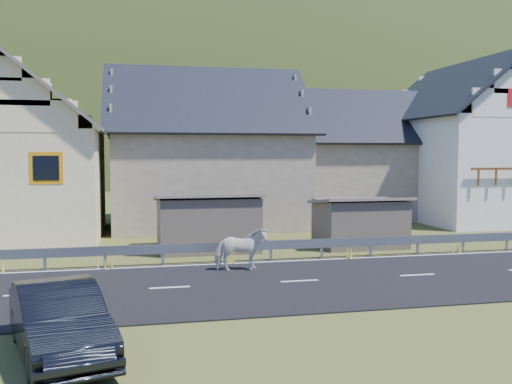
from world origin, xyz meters
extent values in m
plane|color=#3D441D|center=(0.00, 0.00, 0.00)|extent=(160.00, 160.00, 0.00)
cube|color=black|center=(0.00, 0.00, 0.02)|extent=(60.00, 7.00, 0.04)
cube|color=silver|center=(0.00, 0.00, 0.04)|extent=(60.00, 6.60, 0.01)
cube|color=#93969B|center=(0.00, 3.68, 0.58)|extent=(28.00, 0.08, 0.34)
cube|color=#93969B|center=(-8.00, 3.70, 0.35)|extent=(0.10, 0.06, 0.70)
cube|color=#93969B|center=(-6.00, 3.70, 0.35)|extent=(0.10, 0.06, 0.70)
cube|color=#93969B|center=(-4.00, 3.70, 0.35)|extent=(0.10, 0.06, 0.70)
cube|color=#93969B|center=(-2.00, 3.70, 0.35)|extent=(0.10, 0.06, 0.70)
cube|color=#93969B|center=(0.00, 3.70, 0.35)|extent=(0.10, 0.06, 0.70)
cube|color=#93969B|center=(2.00, 3.70, 0.35)|extent=(0.10, 0.06, 0.70)
cube|color=#93969B|center=(4.00, 3.70, 0.35)|extent=(0.10, 0.06, 0.70)
cube|color=#93969B|center=(6.00, 3.70, 0.35)|extent=(0.10, 0.06, 0.70)
cube|color=#93969B|center=(8.00, 3.70, 0.35)|extent=(0.10, 0.06, 0.70)
cube|color=#93969B|center=(10.00, 3.70, 0.35)|extent=(0.10, 0.06, 0.70)
cube|color=#685C4F|center=(-2.00, 6.50, 1.10)|extent=(4.30, 3.30, 2.40)
cube|color=#685C4F|center=(4.50, 6.00, 1.00)|extent=(3.80, 2.90, 2.20)
cube|color=#FFE9B3|center=(-10.00, 12.00, 2.50)|extent=(7.00, 9.00, 5.00)
cube|color=orange|center=(-8.40, 7.50, 3.40)|extent=(1.30, 0.12, 1.30)
cube|color=#9F927F|center=(-1.00, 15.00, 2.50)|extent=(10.00, 9.00, 5.00)
cube|color=#9F927F|center=(9.00, 17.00, 2.30)|extent=(9.00, 8.00, 4.60)
cube|color=silver|center=(15.00, 14.00, 3.00)|extent=(8.00, 10.00, 6.00)
ellipsoid|color=#263410|center=(5.00, 180.00, -20.00)|extent=(440.00, 280.00, 260.00)
imported|color=silver|center=(-1.49, 1.93, 0.77)|extent=(0.83, 1.74, 1.45)
imported|color=black|center=(-6.50, -5.12, 0.71)|extent=(2.63, 4.58, 1.43)
camera|label=1|loc=(-5.08, -16.76, 4.04)|focal=40.00mm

